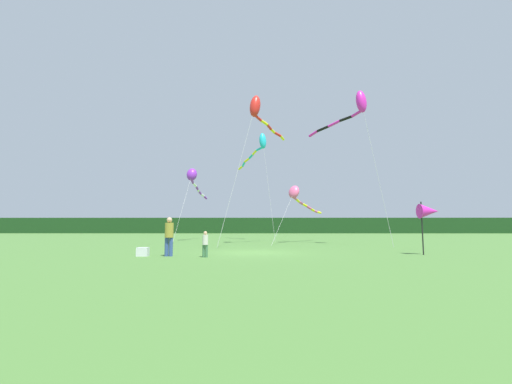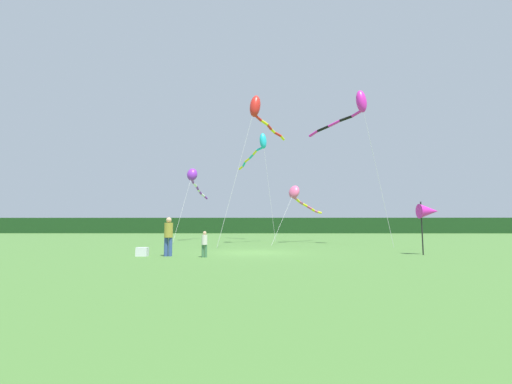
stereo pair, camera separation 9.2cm
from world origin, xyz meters
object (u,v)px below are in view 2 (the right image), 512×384
(kite_cyan, at_px, (260,146))
(kite_red, at_px, (257,110))
(person_child, at_px, (204,243))
(kite_rainbow, at_px, (298,196))
(cooler_box, at_px, (142,252))
(kite_magenta, at_px, (356,106))
(kite_purple, at_px, (194,178))
(banner_flag_pole, at_px, (428,211))
(person_adult, at_px, (168,234))

(kite_cyan, distance_m, kite_red, 7.71)
(person_child, relative_size, kite_rainbow, 0.15)
(kite_rainbow, relative_size, kite_red, 0.66)
(person_child, relative_size, cooler_box, 2.26)
(kite_magenta, height_order, kite_purple, kite_magenta)
(kite_purple, bearing_deg, kite_rainbow, -19.44)
(banner_flag_pole, bearing_deg, kite_red, 134.94)
(person_adult, xyz_separation_m, kite_magenta, (11.08, 8.30, 9.00))
(kite_magenta, relative_size, kite_purple, 1.22)
(banner_flag_pole, relative_size, kite_red, 0.22)
(cooler_box, height_order, kite_magenta, kite_magenta)
(banner_flag_pole, relative_size, kite_purple, 0.28)
(person_adult, distance_m, person_child, 1.83)
(person_child, xyz_separation_m, cooler_box, (-2.88, 0.50, -0.43))
(kite_cyan, bearing_deg, cooler_box, -107.41)
(kite_magenta, xyz_separation_m, kite_red, (-7.15, 0.76, 0.04))
(kite_red, bearing_deg, kite_purple, 134.06)
(kite_cyan, height_order, kite_red, kite_red)
(banner_flag_pole, distance_m, kite_magenta, 10.95)
(person_child, bearing_deg, kite_purple, 103.37)
(kite_purple, bearing_deg, person_adult, -82.46)
(person_child, height_order, kite_purple, kite_purple)
(cooler_box, distance_m, kite_purple, 16.21)
(kite_rainbow, bearing_deg, person_adult, -120.97)
(kite_rainbow, bearing_deg, kite_red, -138.22)
(kite_rainbow, bearing_deg, kite_magenta, -43.16)
(person_child, relative_size, banner_flag_pole, 0.45)
(cooler_box, bearing_deg, person_child, -9.79)
(kite_magenta, bearing_deg, kite_red, 173.93)
(person_adult, relative_size, kite_rainbow, 0.24)
(kite_red, relative_size, kite_purple, 1.23)
(person_adult, distance_m, kite_rainbow, 14.23)
(kite_rainbow, bearing_deg, person_child, -113.64)
(person_child, xyz_separation_m, kite_red, (2.21, 9.56, 9.38))
(cooler_box, xyz_separation_m, kite_magenta, (12.24, 8.31, 9.78))
(person_child, xyz_separation_m, banner_flag_pole, (10.42, 1.34, 1.41))
(person_child, distance_m, kite_rainbow, 13.97)
(cooler_box, bearing_deg, banner_flag_pole, 3.62)
(cooler_box, distance_m, kite_magenta, 17.73)
(cooler_box, relative_size, kite_magenta, 0.05)
(person_adult, height_order, kite_purple, kite_purple)
(person_adult, height_order, kite_cyan, kite_cyan)
(kite_cyan, height_order, kite_purple, kite_cyan)
(person_child, height_order, kite_cyan, kite_cyan)
(person_child, xyz_separation_m, kite_purple, (-3.73, 15.70, 5.13))
(person_child, xyz_separation_m, kite_cyan, (2.36, 17.23, 8.51))
(person_adult, bearing_deg, kite_magenta, 36.84)
(kite_cyan, bearing_deg, person_child, -97.81)
(banner_flag_pole, relative_size, kite_magenta, 0.23)
(kite_cyan, xyz_separation_m, kite_purple, (-6.10, -1.52, -3.38))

